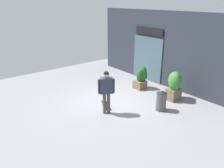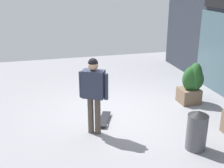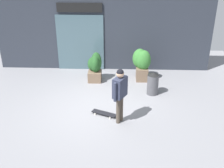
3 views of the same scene
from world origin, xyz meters
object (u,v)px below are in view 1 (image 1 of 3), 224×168
planter_box_right (142,77)px  trash_bin (161,100)px  planter_box_left (174,84)px  skateboarder (106,88)px  skateboard (106,105)px

planter_box_right → trash_bin: 2.43m
planter_box_left → planter_box_right: planter_box_left is taller
planter_box_left → skateboarder: bearing=-104.6°
skateboard → planter_box_left: (1.30, 2.76, 0.67)m
skateboarder → planter_box_right: skateboarder is taller
planter_box_left → trash_bin: 1.34m
planter_box_right → trash_bin: bearing=-26.9°
skateboarder → trash_bin: (1.16, 1.85, -0.64)m
skateboarder → planter_box_left: (0.81, 3.10, -0.33)m
planter_box_right → skateboard: bearing=-79.0°
skateboard → planter_box_left: planter_box_left is taller
skateboard → planter_box_left: 3.13m
planter_box_left → planter_box_right: 1.82m
planter_box_right → trash_bin: planter_box_right is taller
skateboard → trash_bin: (1.65, 1.51, 0.36)m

